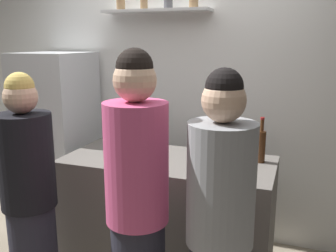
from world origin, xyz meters
The scene contains 12 objects.
back_wall_assembly centered at (0.00, 1.25, 1.30)m, with size 4.80×0.32×2.60m.
refrigerator centered at (-1.05, 0.85, 0.83)m, with size 0.58×0.65×1.67m.
counter centered at (0.17, 0.50, 0.46)m, with size 1.55×0.71×0.92m, color #66605B.
baking_pan centered at (-0.19, 0.67, 0.94)m, with size 0.34×0.24×0.05m, color gray.
utensil_holder centered at (0.52, 0.55, 0.98)m, with size 0.12×0.12×0.21m.
wine_bottle_green_glass centered at (-0.01, 0.25, 1.03)m, with size 0.07×0.07×0.29m.
wine_bottle_pale_glass centered at (-0.12, 0.30, 1.05)m, with size 0.06×0.06×0.34m.
wine_bottle_amber_glass centered at (0.82, 0.65, 1.04)m, with size 0.06×0.06×0.33m.
water_bottle_plastic centered at (0.52, 0.72, 1.01)m, with size 0.08×0.08×0.20m.
person_pink_top centered at (0.27, -0.28, 0.87)m, with size 0.34×0.34×1.74m.
person_grey_hoodie centered at (0.73, -0.28, 0.82)m, with size 0.34×0.34×1.65m.
person_blonde centered at (-0.51, -0.21, 0.78)m, with size 0.34×0.34×1.59m.
Camera 1 is at (1.06, -1.97, 1.77)m, focal length 39.78 mm.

